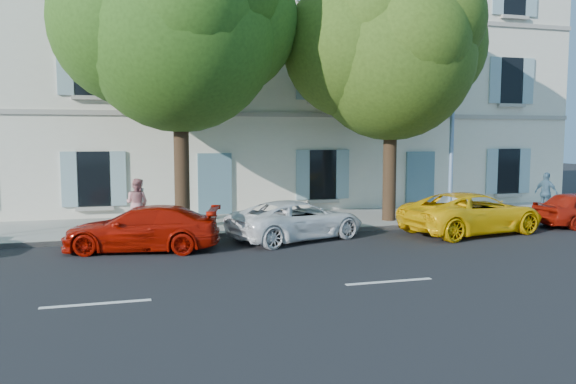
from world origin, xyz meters
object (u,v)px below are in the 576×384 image
object	(u,v)px
car_white_coupe	(297,220)
tree_right	(392,58)
pedestrian_a	(139,203)
pedestrian_b	(137,203)
street_lamp	(455,97)
pedestrian_c	(546,193)
car_yellow_supercar	(472,213)
tree_left	(179,34)
car_red_coupe	(142,228)

from	to	relation	value
car_white_coupe	tree_right	xyz separation A→B (m)	(4.04, 2.00, 5.28)
pedestrian_a	pedestrian_b	xyz separation A→B (m)	(-0.06, -0.32, 0.02)
street_lamp	pedestrian_b	distance (m)	11.54
tree_right	pedestrian_c	bearing A→B (deg)	-0.52
tree_right	pedestrian_c	world-z (taller)	tree_right
car_white_coupe	pedestrian_b	xyz separation A→B (m)	(-4.66, 2.62, 0.36)
car_yellow_supercar	pedestrian_b	size ratio (longest dim) A/B	2.96
street_lamp	tree_left	bearing A→B (deg)	176.26
car_yellow_supercar	car_white_coupe	bearing A→B (deg)	74.64
tree_right	pedestrian_a	bearing A→B (deg)	173.83
pedestrian_a	pedestrian_b	size ratio (longest dim) A/B	0.98
tree_left	pedestrian_a	size ratio (longest dim) A/B	6.05
tree_left	pedestrian_b	distance (m)	5.60
street_lamp	pedestrian_a	bearing A→B (deg)	172.23
car_red_coupe	street_lamp	xyz separation A→B (m)	(10.84, 1.90, 3.89)
car_white_coupe	street_lamp	size ratio (longest dim) A/B	0.56
tree_right	car_red_coupe	bearing A→B (deg)	-164.11
car_red_coupe	tree_right	distance (m)	10.39
tree_left	street_lamp	xyz separation A→B (m)	(9.51, -0.62, -1.84)
car_yellow_supercar	pedestrian_b	distance (m)	10.90
car_red_coupe	car_white_coupe	distance (m)	4.60
tree_left	street_lamp	distance (m)	9.71
car_yellow_supercar	tree_left	distance (m)	10.97
car_white_coupe	street_lamp	distance (m)	7.52
car_red_coupe	pedestrian_b	xyz separation A→B (m)	(-0.09, 3.07, 0.35)
car_red_coupe	tree_right	world-z (taller)	tree_right
street_lamp	pedestrian_c	bearing A→B (deg)	6.29
street_lamp	pedestrian_b	xyz separation A→B (m)	(-10.92, 1.17, -3.54)
tree_right	pedestrian_b	bearing A→B (deg)	175.94
pedestrian_c	pedestrian_b	bearing A→B (deg)	70.90
pedestrian_b	car_white_coupe	bearing A→B (deg)	-175.90
car_white_coupe	pedestrian_a	size ratio (longest dim) A/B	2.71
car_white_coupe	pedestrian_a	xyz separation A→B (m)	(-4.61, 2.93, 0.35)
car_yellow_supercar	tree_right	xyz separation A→B (m)	(-1.73, 2.50, 5.21)
street_lamp	pedestrian_a	size ratio (longest dim) A/B	4.83
car_yellow_supercar	street_lamp	bearing A→B (deg)	-24.39
car_white_coupe	tree_left	xyz separation A→B (m)	(-3.25, 2.07, 5.75)
car_white_coupe	pedestrian_c	size ratio (longest dim) A/B	2.69
car_white_coupe	pedestrian_b	world-z (taller)	pedestrian_b
car_white_coupe	street_lamp	world-z (taller)	street_lamp
car_white_coupe	car_yellow_supercar	world-z (taller)	car_yellow_supercar
tree_left	pedestrian_b	world-z (taller)	tree_left
car_red_coupe	pedestrian_a	distance (m)	3.40
car_white_coupe	tree_left	size ratio (longest dim) A/B	0.45
pedestrian_b	car_red_coupe	bearing A→B (deg)	124.99
car_white_coupe	street_lamp	bearing A→B (deg)	-96.70
car_yellow_supercar	pedestrian_c	world-z (taller)	pedestrian_c
pedestrian_a	street_lamp	bearing A→B (deg)	129.96
car_red_coupe	pedestrian_c	distance (m)	15.47
car_red_coupe	car_white_coupe	bearing A→B (deg)	108.89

